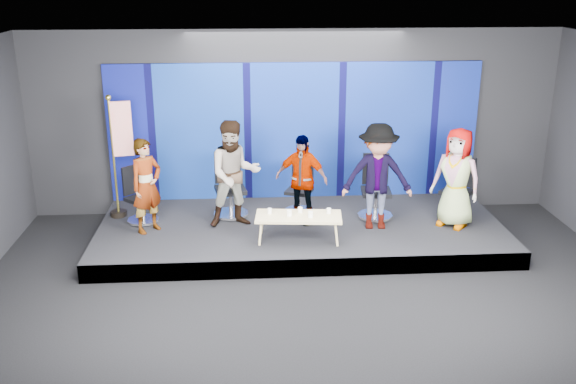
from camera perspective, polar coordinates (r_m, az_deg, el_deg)
name	(u,v)px	position (r m, az deg, el deg)	size (l,w,h in m)	color
ground	(316,309)	(9.12, 2.51, -10.38)	(10.00, 10.00, 0.00)	black
room_walls	(319,141)	(8.21, 2.76, 4.57)	(10.02, 8.02, 3.51)	black
riser	(301,231)	(11.30, 1.14, -3.50)	(7.00, 3.00, 0.30)	black
backdrop	(295,131)	(12.23, 0.60, 5.40)	(7.00, 0.08, 2.60)	#080759
chair_a	(140,204)	(11.52, -13.00, -1.02)	(0.79, 0.79, 0.99)	silver
panelist_a	(147,186)	(10.91, -12.46, 0.55)	(0.59, 0.39, 1.61)	black
chair_b	(230,195)	(11.55, -5.17, -0.27)	(0.75, 0.75, 1.14)	silver
panelist_b	(234,174)	(10.90, -4.79, 1.60)	(0.90, 0.70, 1.85)	black
chair_c	(300,195)	(11.67, 1.06, -0.30)	(0.71, 0.71, 0.97)	silver
panelist_c	(301,179)	(11.05, 1.20, 1.14)	(0.92, 0.38, 1.58)	black
chair_d	(375,197)	(11.53, 7.78, -0.44)	(0.69, 0.69, 1.13)	silver
panelist_d	(377,177)	(10.88, 7.95, 1.37)	(1.18, 0.68, 1.82)	black
chair_e	(457,197)	(11.89, 14.81, -0.43)	(0.85, 0.85, 1.06)	silver
panelist_e	(456,178)	(11.25, 14.75, 1.23)	(0.84, 0.55, 1.72)	black
coffee_table	(299,217)	(10.42, 0.94, -2.27)	(1.44, 0.72, 0.43)	tan
mug_a	(270,211)	(10.49, -1.64, -1.69)	(0.07, 0.07, 0.09)	white
mug_b	(289,213)	(10.36, 0.13, -1.90)	(0.08, 0.08, 0.10)	white
mug_c	(300,210)	(10.52, 1.09, -1.60)	(0.08, 0.08, 0.09)	white
mug_d	(311,214)	(10.32, 2.02, -2.01)	(0.08, 0.08, 0.10)	white
mug_e	(329,211)	(10.50, 3.65, -1.68)	(0.07, 0.07, 0.09)	white
flag_stand	(120,153)	(11.61, -14.73, 3.35)	(0.51, 0.29, 2.20)	black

